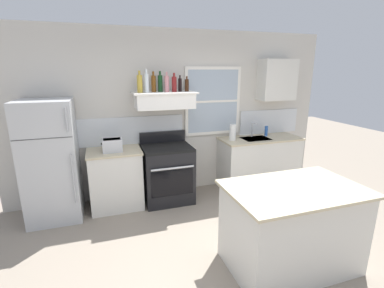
{
  "coord_description": "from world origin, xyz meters",
  "views": [
    {
      "loc": [
        -1.18,
        -2.23,
        2.07
      ],
      "look_at": [
        -0.05,
        1.2,
        1.1
      ],
      "focal_mm": 25.9,
      "sensor_mm": 36.0,
      "label": 1
    }
  ],
  "objects_px": {
    "toaster": "(112,145)",
    "bottle_balsamic_dark": "(180,85)",
    "dish_soap_bottle": "(266,131)",
    "refrigerator": "(51,161)",
    "bottle_champagne_gold_foil": "(140,83)",
    "bottle_brown_stout": "(187,85)",
    "bottle_amber_wine": "(154,83)",
    "bottle_clear_tall": "(147,83)",
    "bottle_dark_green_wine": "(160,83)",
    "paper_towel_roll": "(233,132)",
    "kitchen_island": "(291,227)",
    "bottle_rose_pink": "(167,84)",
    "stove_range": "(167,173)",
    "bottle_red_label_wine": "(174,84)"
  },
  "relations": [
    {
      "from": "bottle_clear_tall",
      "to": "bottle_rose_pink",
      "type": "height_order",
      "value": "bottle_clear_tall"
    },
    {
      "from": "bottle_amber_wine",
      "to": "dish_soap_bottle",
      "type": "distance_m",
      "value": 2.21
    },
    {
      "from": "toaster",
      "to": "kitchen_island",
      "type": "height_order",
      "value": "toaster"
    },
    {
      "from": "bottle_champagne_gold_foil",
      "to": "bottle_balsamic_dark",
      "type": "distance_m",
      "value": 0.63
    },
    {
      "from": "stove_range",
      "to": "bottle_amber_wine",
      "type": "xyz_separation_m",
      "value": [
        -0.15,
        0.14,
        1.41
      ]
    },
    {
      "from": "bottle_brown_stout",
      "to": "bottle_dark_green_wine",
      "type": "bearing_deg",
      "value": 174.99
    },
    {
      "from": "stove_range",
      "to": "bottle_clear_tall",
      "type": "bearing_deg",
      "value": 167.88
    },
    {
      "from": "refrigerator",
      "to": "bottle_amber_wine",
      "type": "bearing_deg",
      "value": 6.35
    },
    {
      "from": "bottle_clear_tall",
      "to": "bottle_dark_green_wine",
      "type": "distance_m",
      "value": 0.24
    },
    {
      "from": "stove_range",
      "to": "bottle_champagne_gold_foil",
      "type": "distance_m",
      "value": 1.46
    },
    {
      "from": "paper_towel_roll",
      "to": "toaster",
      "type": "bearing_deg",
      "value": -177.99
    },
    {
      "from": "bottle_dark_green_wine",
      "to": "bottle_red_label_wine",
      "type": "distance_m",
      "value": 0.21
    },
    {
      "from": "toaster",
      "to": "bottle_brown_stout",
      "type": "xyz_separation_m",
      "value": [
        1.19,
        0.14,
        0.83
      ]
    },
    {
      "from": "toaster",
      "to": "bottle_brown_stout",
      "type": "relative_size",
      "value": 1.29
    },
    {
      "from": "bottle_balsamic_dark",
      "to": "dish_soap_bottle",
      "type": "height_order",
      "value": "bottle_balsamic_dark"
    },
    {
      "from": "bottle_brown_stout",
      "to": "refrigerator",
      "type": "bearing_deg",
      "value": -176.32
    },
    {
      "from": "bottle_clear_tall",
      "to": "bottle_red_label_wine",
      "type": "bearing_deg",
      "value": 1.57
    },
    {
      "from": "bottle_red_label_wine",
      "to": "bottle_balsamic_dark",
      "type": "bearing_deg",
      "value": 27.08
    },
    {
      "from": "bottle_champagne_gold_foil",
      "to": "bottle_brown_stout",
      "type": "relative_size",
      "value": 1.37
    },
    {
      "from": "bottle_clear_tall",
      "to": "bottle_rose_pink",
      "type": "bearing_deg",
      "value": 5.73
    },
    {
      "from": "refrigerator",
      "to": "kitchen_island",
      "type": "height_order",
      "value": "refrigerator"
    },
    {
      "from": "refrigerator",
      "to": "kitchen_island",
      "type": "xyz_separation_m",
      "value": [
        2.54,
        -1.92,
        -0.39
      ]
    },
    {
      "from": "toaster",
      "to": "bottle_clear_tall",
      "type": "distance_m",
      "value": 1.04
    },
    {
      "from": "bottle_rose_pink",
      "to": "bottle_balsamic_dark",
      "type": "distance_m",
      "value": 0.22
    },
    {
      "from": "bottle_brown_stout",
      "to": "kitchen_island",
      "type": "distance_m",
      "value": 2.53
    },
    {
      "from": "toaster",
      "to": "bottle_amber_wine",
      "type": "distance_m",
      "value": 1.11
    },
    {
      "from": "refrigerator",
      "to": "bottle_amber_wine",
      "type": "relative_size",
      "value": 5.57
    },
    {
      "from": "bottle_amber_wine",
      "to": "bottle_balsamic_dark",
      "type": "distance_m",
      "value": 0.41
    },
    {
      "from": "paper_towel_roll",
      "to": "dish_soap_bottle",
      "type": "height_order",
      "value": "paper_towel_roll"
    },
    {
      "from": "bottle_red_label_wine",
      "to": "paper_towel_roll",
      "type": "height_order",
      "value": "bottle_red_label_wine"
    },
    {
      "from": "toaster",
      "to": "bottle_balsamic_dark",
      "type": "bearing_deg",
      "value": 8.15
    },
    {
      "from": "bottle_amber_wine",
      "to": "bottle_dark_green_wine",
      "type": "bearing_deg",
      "value": -0.8
    },
    {
      "from": "paper_towel_roll",
      "to": "dish_soap_bottle",
      "type": "xyz_separation_m",
      "value": [
        0.72,
        0.1,
        -0.04
      ]
    },
    {
      "from": "dish_soap_bottle",
      "to": "kitchen_island",
      "type": "height_order",
      "value": "dish_soap_bottle"
    },
    {
      "from": "refrigerator",
      "to": "dish_soap_bottle",
      "type": "distance_m",
      "value": 3.54
    },
    {
      "from": "bottle_clear_tall",
      "to": "bottle_rose_pink",
      "type": "xyz_separation_m",
      "value": [
        0.31,
        0.03,
        -0.02
      ]
    },
    {
      "from": "stove_range",
      "to": "kitchen_island",
      "type": "relative_size",
      "value": 0.78
    },
    {
      "from": "bottle_champagne_gold_foil",
      "to": "bottle_dark_green_wine",
      "type": "height_order",
      "value": "bottle_champagne_gold_foil"
    },
    {
      "from": "kitchen_island",
      "to": "toaster",
      "type": "bearing_deg",
      "value": 131.71
    },
    {
      "from": "bottle_clear_tall",
      "to": "dish_soap_bottle",
      "type": "xyz_separation_m",
      "value": [
        2.14,
        0.08,
        -0.89
      ]
    },
    {
      "from": "stove_range",
      "to": "bottle_clear_tall",
      "type": "relative_size",
      "value": 3.25
    },
    {
      "from": "stove_range",
      "to": "dish_soap_bottle",
      "type": "distance_m",
      "value": 1.96
    },
    {
      "from": "toaster",
      "to": "bottle_rose_pink",
      "type": "distance_m",
      "value": 1.23
    },
    {
      "from": "bottle_clear_tall",
      "to": "paper_towel_roll",
      "type": "relative_size",
      "value": 1.24
    },
    {
      "from": "toaster",
      "to": "paper_towel_roll",
      "type": "distance_m",
      "value": 1.98
    },
    {
      "from": "refrigerator",
      "to": "bottle_champagne_gold_foil",
      "type": "bearing_deg",
      "value": 4.51
    },
    {
      "from": "bottle_red_label_wine",
      "to": "paper_towel_roll",
      "type": "xyz_separation_m",
      "value": [
        1.0,
        -0.03,
        -0.82
      ]
    },
    {
      "from": "bottle_rose_pink",
      "to": "bottle_brown_stout",
      "type": "bearing_deg",
      "value": 3.36
    },
    {
      "from": "refrigerator",
      "to": "bottle_brown_stout",
      "type": "height_order",
      "value": "bottle_brown_stout"
    },
    {
      "from": "bottle_clear_tall",
      "to": "bottle_brown_stout",
      "type": "bearing_deg",
      "value": 4.52
    }
  ]
}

